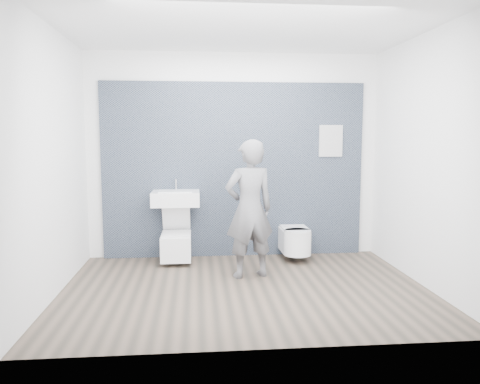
{
  "coord_description": "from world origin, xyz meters",
  "views": [
    {
      "loc": [
        -0.52,
        -4.97,
        1.66
      ],
      "look_at": [
        0.0,
        0.6,
        1.0
      ],
      "focal_mm": 35.0,
      "sensor_mm": 36.0,
      "label": 1
    }
  ],
  "objects": [
    {
      "name": "info_placard",
      "position": [
        1.35,
        1.43,
        0.0
      ],
      "size": [
        0.33,
        0.03,
        0.44
      ],
      "primitive_type": "cube",
      "color": "white",
      "rests_on": "ground"
    },
    {
      "name": "tile_wall",
      "position": [
        0.0,
        1.47,
        0.0
      ],
      "size": [
        3.6,
        0.06,
        2.4
      ],
      "primitive_type": "cube",
      "color": "black",
      "rests_on": "ground"
    },
    {
      "name": "visitor",
      "position": [
        0.1,
        0.43,
        0.82
      ],
      "size": [
        0.67,
        0.52,
        1.63
      ],
      "primitive_type": "imported",
      "rotation": [
        0.0,
        0.0,
        3.38
      ],
      "color": "slate",
      "rests_on": "ground"
    },
    {
      "name": "ground",
      "position": [
        0.0,
        0.0,
        0.0
      ],
      "size": [
        4.0,
        4.0,
        0.0
      ],
      "primitive_type": "plane",
      "color": "brown",
      "rests_on": "ground"
    },
    {
      "name": "toilet_square",
      "position": [
        -0.8,
        1.16,
        0.24
      ],
      "size": [
        0.39,
        0.56,
        0.71
      ],
      "color": "white",
      "rests_on": "ground"
    },
    {
      "name": "room_shell",
      "position": [
        0.0,
        0.0,
        1.74
      ],
      "size": [
        4.0,
        4.0,
        4.0
      ],
      "color": "white",
      "rests_on": "ground"
    },
    {
      "name": "washbasin",
      "position": [
        -0.8,
        1.21,
        0.86
      ],
      "size": [
        0.62,
        0.47,
        0.47
      ],
      "color": "white",
      "rests_on": "ground"
    },
    {
      "name": "toilet_rounded",
      "position": [
        0.8,
        1.13,
        0.27
      ],
      "size": [
        0.37,
        0.62,
        0.34
      ],
      "color": "white",
      "rests_on": "ground"
    }
  ]
}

